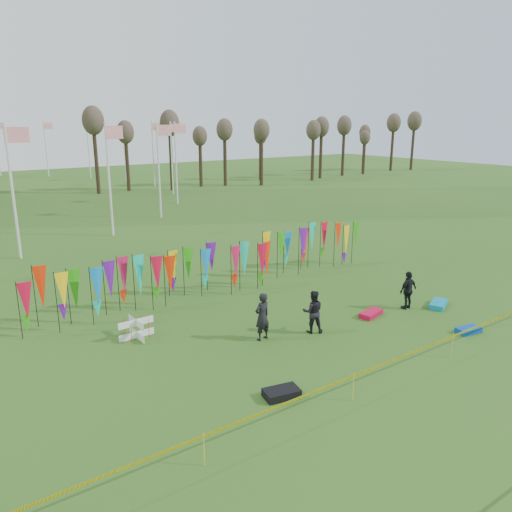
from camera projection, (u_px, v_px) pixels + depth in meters
ground at (348, 360)px, 17.51m from camera, size 160.00×160.00×0.00m
banner_row at (224, 260)px, 24.18m from camera, size 18.64×0.64×2.43m
caution_tape_near at (390, 363)px, 15.62m from camera, size 26.00×0.02×0.90m
tree_line at (287, 135)px, 68.36m from camera, size 53.92×1.92×7.84m
box_kite at (136, 329)px, 19.11m from camera, size 0.73×0.73×0.81m
person_left at (262, 317)px, 18.88m from camera, size 0.74×0.58×1.88m
person_mid at (313, 312)px, 19.57m from camera, size 0.99×0.89×1.73m
person_right at (408, 290)px, 22.05m from camera, size 1.01×0.58×1.72m
kite_bag_blue at (468, 330)px, 19.73m from camera, size 1.05×0.67×0.21m
kite_bag_red at (371, 314)px, 21.39m from camera, size 1.27×0.80×0.22m
kite_bag_black at (282, 393)px, 15.13m from camera, size 1.19×0.83×0.25m
kite_bag_teal at (438, 304)px, 22.45m from camera, size 1.36×1.04×0.23m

